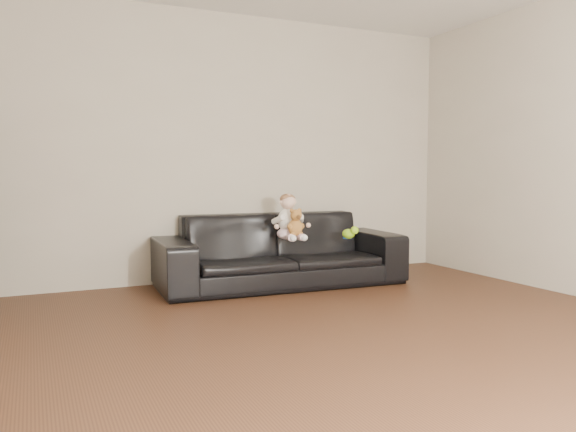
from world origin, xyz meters
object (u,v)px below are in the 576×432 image
toy_green (348,234)px  toy_blue_disc (347,238)px  toy_rattle (348,234)px  teddy_bear (296,223)px  baby (289,220)px  sofa (280,250)px

toy_green → toy_blue_disc: toy_green is taller
toy_green → toy_rattle: bearing=61.5°
teddy_bear → toy_green: (0.53, -0.03, -0.12)m
baby → toy_rattle: 0.61m
sofa → teddy_bear: 0.37m
baby → toy_rattle: (0.58, -0.09, -0.15)m
baby → toy_green: baby is taller
sofa → toy_rattle: size_ratio=33.61×
toy_green → sofa: bearing=154.0°
teddy_bear → toy_rattle: 0.59m
baby → sofa: bearing=109.9°
toy_blue_disc → teddy_bear: bearing=-179.4°
teddy_bear → toy_blue_disc: size_ratio=2.86×
sofa → toy_blue_disc: (0.58, -0.25, 0.11)m
toy_rattle → toy_green: bearing=-118.5°
baby → toy_blue_disc: bearing=-6.9°
sofa → baby: size_ratio=5.35×
toy_green → toy_blue_disc: size_ratio=1.56×
toy_rattle → toy_blue_disc: 0.05m
teddy_bear → baby: bearing=91.0°
toy_blue_disc → toy_green: bearing=-105.1°
baby → toy_blue_disc: baby is taller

